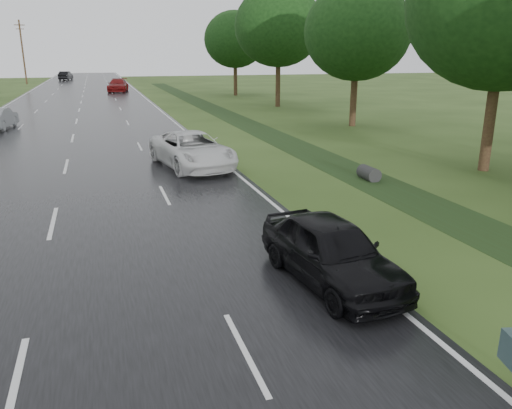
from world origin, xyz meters
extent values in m
plane|color=#2D4418|center=(0.00, 0.00, 0.00)|extent=(220.00, 220.00, 0.00)
cube|color=black|center=(0.00, 45.00, 0.02)|extent=(14.00, 180.00, 0.04)
cube|color=silver|center=(6.75, 45.00, 0.04)|extent=(0.12, 180.00, 0.01)
cube|color=silver|center=(-6.75, 45.00, 0.04)|extent=(0.12, 180.00, 0.01)
cube|color=silver|center=(0.00, 45.00, 0.04)|extent=(0.12, 180.00, 0.01)
cube|color=#203213|center=(11.50, 20.00, 0.00)|extent=(2.20, 120.00, 0.01)
cylinder|color=#2D2D2D|center=(11.50, 10.00, 0.25)|extent=(0.56, 1.00, 0.56)
cylinder|color=#392117|center=(-9.20, 85.00, 5.00)|extent=(0.26, 0.26, 10.00)
cube|color=#392117|center=(-9.20, 85.00, 9.20)|extent=(1.60, 0.12, 0.12)
cube|color=#392117|center=(-9.20, 85.00, 8.60)|extent=(1.20, 0.10, 0.10)
cylinder|color=#392117|center=(17.00, 10.00, 1.92)|extent=(0.44, 0.44, 3.84)
ellipsoid|color=black|center=(17.00, 10.00, 6.69)|extent=(7.60, 7.60, 6.84)
cylinder|color=#392117|center=(18.20, 24.00, 1.76)|extent=(0.44, 0.44, 3.52)
ellipsoid|color=black|center=(18.20, 24.00, 6.14)|extent=(7.00, 7.00, 6.30)
cylinder|color=#392117|center=(17.80, 38.00, 2.08)|extent=(0.44, 0.44, 4.16)
ellipsoid|color=black|center=(17.80, 38.00, 7.16)|extent=(8.00, 8.00, 7.20)
cylinder|color=#392117|center=(17.50, 52.00, 1.84)|extent=(0.44, 0.44, 3.68)
ellipsoid|color=black|center=(17.50, 52.00, 6.38)|extent=(7.20, 7.20, 6.48)
imported|color=silver|center=(5.28, 14.20, 0.79)|extent=(3.40, 5.77, 1.50)
imported|color=black|center=(6.00, 2.00, 0.75)|extent=(2.13, 4.32, 1.42)
imported|color=#650B0B|center=(4.36, 62.14, 0.86)|extent=(3.16, 5.94, 1.64)
imported|color=black|center=(-3.59, 95.68, 0.85)|extent=(2.53, 5.12, 1.61)
camera|label=1|loc=(1.52, -6.90, 4.75)|focal=35.00mm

